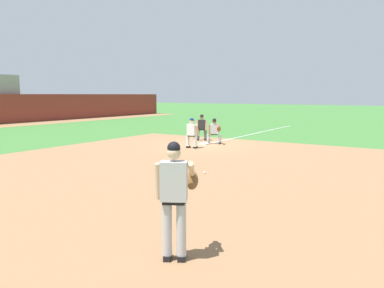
% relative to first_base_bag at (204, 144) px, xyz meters
% --- Properties ---
extents(ground_plane, '(160.00, 160.00, 0.00)m').
position_rel_first_base_bag_xyz_m(ground_plane, '(0.00, 0.00, -0.04)').
color(ground_plane, '#3D7533').
extents(infield_dirt_patch, '(18.00, 18.00, 0.01)m').
position_rel_first_base_bag_xyz_m(infield_dirt_patch, '(-5.93, -3.24, -0.04)').
color(infield_dirt_patch, '#936B47').
rests_on(infield_dirt_patch, ground).
extents(foul_line_stripe, '(13.83, 0.10, 0.00)m').
position_rel_first_base_bag_xyz_m(foul_line_stripe, '(6.92, 0.00, -0.04)').
color(foul_line_stripe, white).
rests_on(foul_line_stripe, ground).
extents(first_base_bag, '(0.38, 0.38, 0.09)m').
position_rel_first_base_bag_xyz_m(first_base_bag, '(0.00, 0.00, 0.00)').
color(first_base_bag, white).
rests_on(first_base_bag, ground).
extents(baseball, '(0.07, 0.07, 0.07)m').
position_rel_first_base_bag_xyz_m(baseball, '(-6.07, -3.60, -0.01)').
color(baseball, white).
rests_on(baseball, ground).
extents(pitcher, '(0.83, 0.58, 1.86)m').
position_rel_first_base_bag_xyz_m(pitcher, '(-11.82, -6.47, 1.01)').
color(pitcher, black).
rests_on(pitcher, ground).
extents(first_baseman, '(0.83, 1.00, 1.34)m').
position_rel_first_base_bag_xyz_m(first_baseman, '(0.53, -0.29, 0.69)').
color(first_baseman, black).
rests_on(first_baseman, ground).
extents(baserunner, '(0.47, 0.61, 1.46)m').
position_rel_first_base_bag_xyz_m(baserunner, '(-1.38, -0.11, 0.75)').
color(baserunner, black).
rests_on(baserunner, ground).
extents(umpire, '(0.62, 0.68, 1.46)m').
position_rel_first_base_bag_xyz_m(umpire, '(1.53, 1.09, 0.75)').
color(umpire, black).
rests_on(umpire, ground).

